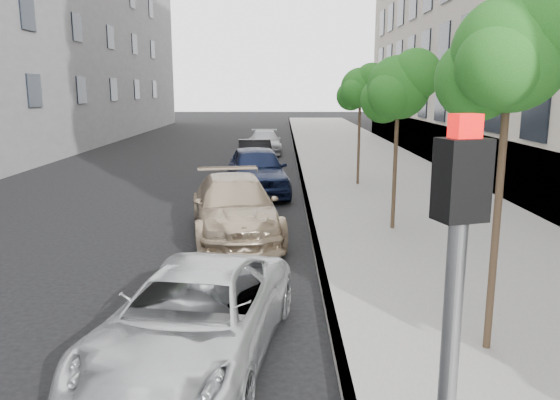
{
  "coord_description": "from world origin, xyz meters",
  "views": [
    {
      "loc": [
        0.39,
        -5.42,
        3.63
      ],
      "look_at": [
        0.36,
        4.89,
        1.5
      ],
      "focal_mm": 35.0,
      "sensor_mm": 36.0,
      "label": 1
    }
  ],
  "objects_px": {
    "tree_far": "(361,87)",
    "signal_pole": "(450,352)",
    "minivan": "(194,318)",
    "sedan_black": "(255,155)",
    "tree_near": "(513,54)",
    "sedan_rear": "(265,142)",
    "tree_mid": "(399,87)",
    "suv": "(235,207)",
    "sedan_blue": "(257,170)"
  },
  "relations": [
    {
      "from": "suv",
      "to": "sedan_rear",
      "type": "bearing_deg",
      "value": 79.61
    },
    {
      "from": "tree_mid",
      "to": "tree_far",
      "type": "distance_m",
      "value": 6.5
    },
    {
      "from": "suv",
      "to": "sedan_blue",
      "type": "xyz_separation_m",
      "value": [
        0.3,
        5.52,
        0.1
      ]
    },
    {
      "from": "tree_mid",
      "to": "signal_pole",
      "type": "xyz_separation_m",
      "value": [
        -1.93,
        -10.71,
        -1.41
      ]
    },
    {
      "from": "tree_mid",
      "to": "suv",
      "type": "relative_size",
      "value": 0.88
    },
    {
      "from": "tree_far",
      "to": "sedan_black",
      "type": "xyz_separation_m",
      "value": [
        -4.05,
        4.31,
        -2.96
      ]
    },
    {
      "from": "suv",
      "to": "sedan_black",
      "type": "height_order",
      "value": "suv"
    },
    {
      "from": "tree_near",
      "to": "sedan_black",
      "type": "distance_m",
      "value": 18.09
    },
    {
      "from": "minivan",
      "to": "sedan_blue",
      "type": "bearing_deg",
      "value": 97.54
    },
    {
      "from": "tree_mid",
      "to": "tree_far",
      "type": "relative_size",
      "value": 1.01
    },
    {
      "from": "tree_near",
      "to": "sedan_black",
      "type": "xyz_separation_m",
      "value": [
        -4.05,
        17.31,
        -3.36
      ]
    },
    {
      "from": "suv",
      "to": "sedan_blue",
      "type": "bearing_deg",
      "value": 77.2
    },
    {
      "from": "sedan_black",
      "to": "sedan_rear",
      "type": "xyz_separation_m",
      "value": [
        0.24,
        6.35,
        -0.04
      ]
    },
    {
      "from": "suv",
      "to": "sedan_black",
      "type": "relative_size",
      "value": 1.22
    },
    {
      "from": "tree_near",
      "to": "signal_pole",
      "type": "relative_size",
      "value": 1.42
    },
    {
      "from": "tree_far",
      "to": "signal_pole",
      "type": "relative_size",
      "value": 1.3
    },
    {
      "from": "minivan",
      "to": "sedan_rear",
      "type": "relative_size",
      "value": 1.03
    },
    {
      "from": "tree_far",
      "to": "suv",
      "type": "relative_size",
      "value": 0.87
    },
    {
      "from": "sedan_black",
      "to": "sedan_rear",
      "type": "relative_size",
      "value": 0.93
    },
    {
      "from": "suv",
      "to": "sedan_rear",
      "type": "relative_size",
      "value": 1.14
    },
    {
      "from": "suv",
      "to": "sedan_blue",
      "type": "height_order",
      "value": "sedan_blue"
    },
    {
      "from": "sedan_rear",
      "to": "minivan",
      "type": "bearing_deg",
      "value": -93.03
    },
    {
      "from": "signal_pole",
      "to": "minivan",
      "type": "xyz_separation_m",
      "value": [
        -2.08,
        4.04,
        -1.6
      ]
    },
    {
      "from": "suv",
      "to": "tree_near",
      "type": "bearing_deg",
      "value": -67.31
    },
    {
      "from": "tree_mid",
      "to": "suv",
      "type": "xyz_separation_m",
      "value": [
        -4.01,
        -0.18,
        -2.91
      ]
    },
    {
      "from": "sedan_blue",
      "to": "suv",
      "type": "bearing_deg",
      "value": -100.9
    },
    {
      "from": "sedan_black",
      "to": "minivan",
      "type": "bearing_deg",
      "value": -95.6
    },
    {
      "from": "sedan_rear",
      "to": "tree_far",
      "type": "bearing_deg",
      "value": -72.91
    },
    {
      "from": "minivan",
      "to": "sedan_black",
      "type": "bearing_deg",
      "value": 99.07
    },
    {
      "from": "signal_pole",
      "to": "sedan_rear",
      "type": "xyz_separation_m",
      "value": [
        -1.88,
        27.87,
        -1.59
      ]
    },
    {
      "from": "tree_mid",
      "to": "signal_pole",
      "type": "height_order",
      "value": "tree_mid"
    },
    {
      "from": "tree_near",
      "to": "suv",
      "type": "relative_size",
      "value": 0.95
    },
    {
      "from": "tree_near",
      "to": "minivan",
      "type": "relative_size",
      "value": 1.05
    },
    {
      "from": "tree_near",
      "to": "suv",
      "type": "distance_m",
      "value": 8.18
    },
    {
      "from": "sedan_blue",
      "to": "tree_mid",
      "type": "bearing_deg",
      "value": -62.98
    },
    {
      "from": "sedan_blue",
      "to": "sedan_black",
      "type": "bearing_deg",
      "value": 85.66
    },
    {
      "from": "tree_mid",
      "to": "sedan_blue",
      "type": "height_order",
      "value": "tree_mid"
    },
    {
      "from": "tree_near",
      "to": "signal_pole",
      "type": "height_order",
      "value": "tree_near"
    },
    {
      "from": "minivan",
      "to": "sedan_black",
      "type": "relative_size",
      "value": 1.11
    },
    {
      "from": "minivan",
      "to": "sedan_blue",
      "type": "relative_size",
      "value": 0.94
    },
    {
      "from": "suv",
      "to": "sedan_rear",
      "type": "xyz_separation_m",
      "value": [
        0.21,
        17.34,
        -0.09
      ]
    },
    {
      "from": "signal_pole",
      "to": "minivan",
      "type": "bearing_deg",
      "value": 100.06
    },
    {
      "from": "suv",
      "to": "tree_mid",
      "type": "bearing_deg",
      "value": -7.1
    },
    {
      "from": "sedan_rear",
      "to": "tree_near",
      "type": "bearing_deg",
      "value": -83.42
    },
    {
      "from": "signal_pole",
      "to": "sedan_black",
      "type": "distance_m",
      "value": 21.68
    },
    {
      "from": "suv",
      "to": "tree_far",
      "type": "bearing_deg",
      "value": 49.32
    },
    {
      "from": "tree_mid",
      "to": "sedan_rear",
      "type": "relative_size",
      "value": 1.01
    },
    {
      "from": "tree_near",
      "to": "minivan",
      "type": "distance_m",
      "value": 5.26
    },
    {
      "from": "signal_pole",
      "to": "sedan_rear",
      "type": "relative_size",
      "value": 0.77
    },
    {
      "from": "tree_far",
      "to": "sedan_rear",
      "type": "relative_size",
      "value": 1.0
    }
  ]
}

